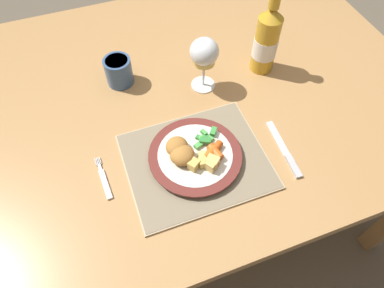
# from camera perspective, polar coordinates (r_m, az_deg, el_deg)

# --- Properties ---
(ground_plane) EXTENTS (6.00, 6.00, 0.00)m
(ground_plane) POSITION_cam_1_polar(r_m,az_deg,el_deg) (1.65, -3.06, -9.76)
(ground_plane) COLOR brown
(dining_table) EXTENTS (1.60, 1.06, 0.74)m
(dining_table) POSITION_cam_1_polar(r_m,az_deg,el_deg) (1.08, -4.62, 5.46)
(dining_table) COLOR #AD7F4C
(dining_table) RESTS_ON ground
(placemat) EXTENTS (0.36, 0.30, 0.01)m
(placemat) POSITION_cam_1_polar(r_m,az_deg,el_deg) (0.88, 0.67, -2.85)
(placemat) COLOR tan
(placemat) RESTS_ON dining_table
(dinner_plate) EXTENTS (0.24, 0.24, 0.02)m
(dinner_plate) POSITION_cam_1_polar(r_m,az_deg,el_deg) (0.88, 0.52, -2.00)
(dinner_plate) COLOR silver
(dinner_plate) RESTS_ON placemat
(breaded_croquettes) EXTENTS (0.08, 0.11, 0.04)m
(breaded_croquettes) POSITION_cam_1_polar(r_m,az_deg,el_deg) (0.85, -1.92, -1.41)
(breaded_croquettes) COLOR #A87033
(breaded_croquettes) RESTS_ON dinner_plate
(green_beans_pile) EXTENTS (0.08, 0.05, 0.02)m
(green_beans_pile) POSITION_cam_1_polar(r_m,az_deg,el_deg) (0.89, 2.19, 0.98)
(green_beans_pile) COLOR #4CA84C
(green_beans_pile) RESTS_ON dinner_plate
(glazed_carrots) EXTENTS (0.07, 0.08, 0.02)m
(glazed_carrots) POSITION_cam_1_polar(r_m,az_deg,el_deg) (0.86, 3.37, -1.79)
(glazed_carrots) COLOR #CC5119
(glazed_carrots) RESTS_ON dinner_plate
(fork) EXTENTS (0.02, 0.13, 0.01)m
(fork) POSITION_cam_1_polar(r_m,az_deg,el_deg) (0.88, -14.40, -5.98)
(fork) COLOR silver
(fork) RESTS_ON dining_table
(table_knife) EXTENTS (0.03, 0.19, 0.01)m
(table_knife) POSITION_cam_1_polar(r_m,az_deg,el_deg) (0.93, 15.43, -1.52)
(table_knife) COLOR silver
(table_knife) RESTS_ON dining_table
(wine_glass) EXTENTS (0.08, 0.08, 0.17)m
(wine_glass) POSITION_cam_1_polar(r_m,az_deg,el_deg) (0.97, 2.12, 14.64)
(wine_glass) COLOR silver
(wine_glass) RESTS_ON dining_table
(bottle) EXTENTS (0.07, 0.07, 0.27)m
(bottle) POSITION_cam_1_polar(r_m,az_deg,el_deg) (1.07, 12.29, 16.54)
(bottle) COLOR gold
(bottle) RESTS_ON dining_table
(roast_potatoes) EXTENTS (0.08, 0.06, 0.03)m
(roast_potatoes) POSITION_cam_1_polar(r_m,az_deg,el_deg) (0.84, 2.38, -3.13)
(roast_potatoes) COLOR #DBB256
(roast_potatoes) RESTS_ON dinner_plate
(drinking_cup) EXTENTS (0.08, 0.08, 0.08)m
(drinking_cup) POSITION_cam_1_polar(r_m,az_deg,el_deg) (1.06, -12.13, 11.85)
(drinking_cup) COLOR #385684
(drinking_cup) RESTS_ON dining_table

